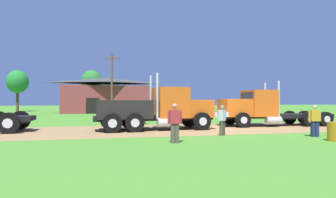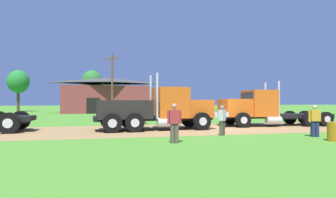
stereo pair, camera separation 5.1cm
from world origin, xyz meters
name	(u,v)px [view 2 (the right image)]	position (x,y,z in m)	size (l,w,h in m)	color
ground_plane	(217,128)	(0.00, 0.00, 0.00)	(200.00, 200.00, 0.00)	#4C8C2A
dirt_track	(217,128)	(0.00, 0.00, 0.00)	(120.00, 6.95, 0.01)	#A07949
truck_foreground_white	(156,109)	(-3.94, 0.08, 1.27)	(7.50, 2.97, 3.44)	black
truck_near_left	(259,109)	(3.65, 1.08, 1.22)	(8.36, 3.06, 3.15)	black
visitor_standing_near	(315,120)	(3.07, -5.10, 0.84)	(0.62, 0.33, 1.57)	gold
visitor_walking_mid	(174,122)	(-4.20, -5.61, 0.90)	(0.61, 0.30, 1.67)	#B22D33
visitor_by_barrel	(222,120)	(-1.17, -3.57, 0.82)	(0.46, 0.45, 1.55)	silver
visitor_far_side	(143,113)	(-4.18, 4.34, 0.85)	(0.60, 0.27, 1.59)	#B22D33
steel_barrel	(334,132)	(2.84, -6.58, 0.42)	(0.59, 0.59, 0.84)	#B27214
shed_building	(107,96)	(-6.83, 26.25, 2.54)	(13.09, 6.13, 5.27)	brown
utility_pole_far	(112,82)	(-6.14, 20.22, 4.20)	(1.95, 1.26, 7.89)	brown
tree_left	(18,82)	(-21.17, 34.28, 4.95)	(3.46, 3.46, 6.90)	#513823
tree_mid	(92,82)	(-9.11, 30.51, 4.90)	(3.30, 3.30, 6.77)	#513823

